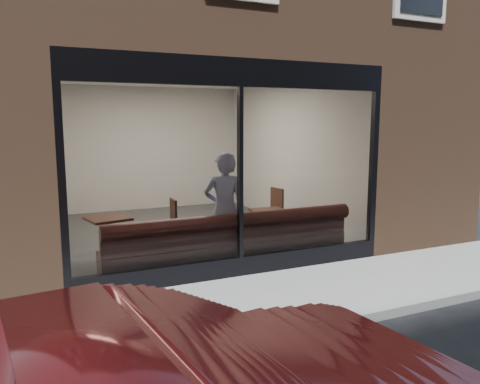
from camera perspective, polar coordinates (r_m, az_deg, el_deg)
name	(u,v)px	position (r m, az deg, el deg)	size (l,w,h in m)	color
ground	(316,331)	(5.51, 9.21, -16.33)	(120.00, 120.00, 0.00)	black
sidewalk_near	(273,299)	(6.30, 4.06, -12.91)	(40.00, 2.00, 0.01)	gray
kerb_near	(318,327)	(5.45, 9.53, -15.95)	(40.00, 0.10, 0.12)	gray
host_building_pier_right	(273,146)	(13.82, 4.04, 5.65)	(2.50, 12.00, 3.20)	brown
host_building_backfill	(125,144)	(15.42, -13.89, 5.73)	(5.00, 6.00, 3.20)	brown
cafe_floor	(182,233)	(9.83, -7.11, -4.93)	(6.00, 6.00, 0.00)	#2D2D30
cafe_ceiling	(179,76)	(9.60, -7.47, 13.79)	(6.00, 6.00, 0.00)	white
cafe_wall_back	(146,149)	(12.47, -11.35, 5.18)	(5.00, 5.00, 0.00)	beige
cafe_wall_left	(48,161)	(9.18, -22.34, 3.52)	(6.00, 6.00, 0.00)	beige
cafe_wall_right	(287,153)	(10.59, 5.75, 4.72)	(6.00, 6.00, 0.00)	beige
storefront_kick	(240,266)	(7.13, 0.02, -9.04)	(5.00, 0.10, 0.30)	black
storefront_header	(240,72)	(6.83, 0.02, 14.38)	(5.00, 0.10, 0.40)	black
storefront_mullion	(240,174)	(6.84, 0.02, 2.21)	(0.06, 0.10, 2.50)	black
storefront_glass	(241,174)	(6.81, 0.12, 2.18)	(4.80, 4.80, 0.00)	white
banquette	(230,255)	(7.46, -1.26, -7.64)	(4.00, 0.55, 0.45)	#341613
person	(225,210)	(7.46, -1.89, -2.17)	(0.67, 0.44, 1.83)	#8F9AC4
cafe_table_left	(108,218)	(7.95, -15.82, -3.12)	(0.63, 0.63, 0.04)	black
cafe_table_right	(269,211)	(8.29, 3.53, -2.33)	(0.58, 0.58, 0.04)	black
cafe_chair_left	(164,239)	(8.48, -9.30, -5.64)	(0.39, 0.39, 0.04)	black
cafe_chair_right	(269,223)	(9.68, 3.61, -3.76)	(0.40, 0.40, 0.04)	black
wall_poster	(52,173)	(8.90, -21.94, 2.20)	(0.02, 0.59, 0.78)	white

